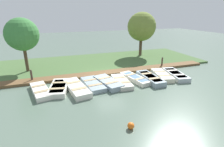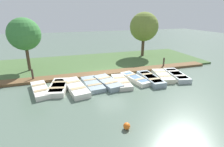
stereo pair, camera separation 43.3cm
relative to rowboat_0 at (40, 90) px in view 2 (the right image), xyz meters
name	(u,v)px [view 2 (the right image)]	position (x,y,z in m)	size (l,w,h in m)	color
ground_plane	(111,78)	(-1.10, 5.58, -0.18)	(80.00, 80.00, 0.00)	#566B5B
shore_bank	(97,62)	(-6.10, 5.58, -0.09)	(8.00, 24.00, 0.17)	#476638
dock_walkway	(107,73)	(-2.28, 5.58, -0.07)	(1.16, 20.95, 0.21)	brown
rowboat_0	(40,90)	(0.00, 0.00, 0.00)	(3.11, 1.59, 0.36)	silver
rowboat_1	(59,87)	(-0.06, 1.25, 0.02)	(3.15, 1.80, 0.39)	silver
rowboat_2	(76,87)	(0.39, 2.46, 0.03)	(3.64, 1.68, 0.41)	silver
rowboat_3	(93,84)	(0.03, 3.77, -0.01)	(3.07, 1.44, 0.33)	#8C9EA8
rowboat_4	(108,82)	(0.18, 4.96, 0.03)	(3.19, 1.75, 0.41)	#8C9EA8
rowboat_5	(121,82)	(0.31, 6.05, -0.01)	(3.02, 1.28, 0.35)	beige
rowboat_6	(135,79)	(0.03, 7.38, 0.00)	(3.26, 1.59, 0.36)	silver
rowboat_7	(150,79)	(0.48, 8.55, 0.04)	(3.25, 1.07, 0.43)	#8C9EA8
rowboat_8	(163,76)	(0.14, 9.93, 0.02)	(3.07, 1.65, 0.40)	beige
rowboat_9	(176,75)	(0.40, 11.14, 0.03)	(3.29, 1.64, 0.41)	#B2BCC1
mooring_post_near	(33,75)	(-2.39, -0.70, 0.36)	(0.16, 0.16, 1.07)	#47382D
mooring_post_far	(164,63)	(-2.39, 11.66, 0.36)	(0.16, 0.16, 1.07)	#47382D
buoy	(127,126)	(5.79, 4.29, -0.01)	(0.34, 0.34, 0.34)	orange
park_tree_far_left	(24,34)	(-5.07, -1.25, 3.37)	(2.87, 2.87, 5.00)	#4C3828
park_tree_left	(144,27)	(-7.30, 11.76, 3.55)	(3.46, 3.46, 5.48)	#4C3828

